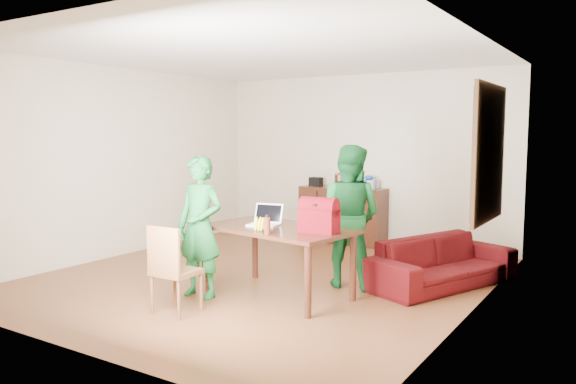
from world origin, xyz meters
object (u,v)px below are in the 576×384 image
Objects in this scene: sofa at (442,262)px; chair at (176,287)px; table at (278,236)px; bottle at (267,224)px; red_bag at (319,219)px; person_far at (349,216)px; person_near at (200,227)px; laptop at (263,222)px.

chair is at bearing 164.14° from sofa.
bottle reaches higher than table.
red_bag is (0.40, 0.35, 0.05)m from bottle.
person_far is at bearing 145.16° from sofa.
chair is 0.58× the size of person_near.
red_bag reaches higher than bottle.
laptop is 0.95× the size of red_bag.
table is 0.85m from person_near.
table is at bearing 55.99° from person_far.
red_bag is (0.53, -0.05, 0.24)m from table.
person_near is 3.98× the size of red_bag.
sofa is at bearing 50.22° from chair.
person_far is at bearing 67.63° from table.
laptop is (0.33, 1.04, 0.54)m from chair.
laptop is at bearing 70.87° from chair.
chair is at bearing -118.52° from laptop.
person_far reaches higher than person_near.
person_far is 1.22m from sofa.
chair is 4.63× the size of bottle.
laptop is 0.19× the size of sofa.
chair is 1.22m from laptop.
laptop is at bearing 40.69° from person_near.
person_near reaches higher than bottle.
red_bag is at bearing 171.14° from sofa.
person_near reaches higher than laptop.
bottle is (0.65, 0.65, 0.59)m from chair.
person_near is at bearing 44.60° from person_far.
person_far is (0.47, 0.77, 0.16)m from table.
table is 4.76× the size of laptop.
red_bag is at bearing 41.25° from bottle.
bottle is (-0.34, -1.16, 0.03)m from person_far.
bottle is 0.10× the size of sofa.
table reaches higher than sofa.
person_far reaches higher than bottle.
person_near is at bearing 154.04° from sofa.
sofa is (0.92, 0.59, -0.54)m from person_far.
sofa is at bearing 53.41° from table.
sofa is (1.39, 1.35, -0.39)m from table.
person_near is (-0.17, 0.57, 0.51)m from chair.
laptop reaches higher than sofa.
chair is 0.78m from person_near.
table is 1.24m from chair.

